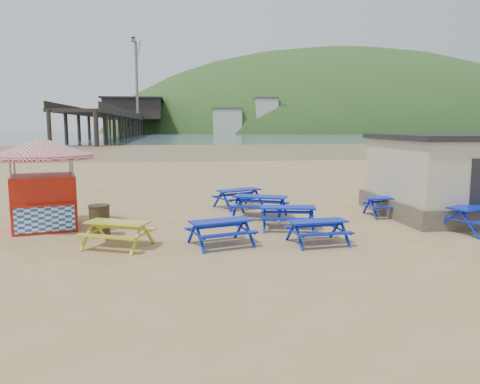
{
  "coord_description": "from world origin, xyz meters",
  "views": [
    {
      "loc": [
        -1.18,
        -15.8,
        3.48
      ],
      "look_at": [
        1.19,
        1.5,
        1.0
      ],
      "focal_mm": 35.0,
      "sensor_mm": 36.0,
      "label": 1
    }
  ],
  "objects": [
    {
      "name": "amenity_block",
      "position": [
        10.5,
        1.0,
        1.57
      ],
      "size": [
        7.4,
        5.4,
        3.15
      ],
      "color": "#665B4C",
      "rests_on": "ground"
    },
    {
      "name": "litter_bin",
      "position": [
        -3.62,
        -0.81,
        0.51
      ],
      "size": [
        0.69,
        0.69,
        1.01
      ],
      "color": "#3B2F18",
      "rests_on": "ground"
    },
    {
      "name": "picnic_table_yellow",
      "position": [
        -2.89,
        -2.29,
        0.38
      ],
      "size": [
        2.23,
        2.05,
        0.75
      ],
      "rotation": [
        0.0,
        0.0,
        -0.41
      ],
      "color": "#92AF21",
      "rests_on": "ground"
    },
    {
      "name": "headland_town",
      "position": [
        90.0,
        229.68,
        -9.91
      ],
      "size": [
        264.0,
        144.0,
        108.0
      ],
      "color": "#2D4C1E",
      "rests_on": "ground"
    },
    {
      "name": "pier",
      "position": [
        -17.99,
        178.23,
        5.46
      ],
      "size": [
        24.0,
        220.0,
        39.29
      ],
      "color": "black",
      "rests_on": "ground"
    },
    {
      "name": "picnic_table_blue_c",
      "position": [
        6.99,
        1.1,
        0.37
      ],
      "size": [
        1.83,
        1.49,
        0.75
      ],
      "rotation": [
        0.0,
        0.0,
        -0.03
      ],
      "color": "#080A96",
      "rests_on": "ground"
    },
    {
      "name": "picnic_table_blue_f",
      "position": [
        8.61,
        -1.82,
        0.43
      ],
      "size": [
        2.51,
        2.29,
        0.86
      ],
      "rotation": [
        0.0,
        0.0,
        0.38
      ],
      "color": "#080A96",
      "rests_on": "ground"
    },
    {
      "name": "picnic_table_blue_a",
      "position": [
        1.45,
        3.77,
        0.4
      ],
      "size": [
        2.34,
        2.16,
        0.79
      ],
      "rotation": [
        0.0,
        0.0,
        0.42
      ],
      "color": "#080A96",
      "rests_on": "ground"
    },
    {
      "name": "picnic_table_blue_e",
      "position": [
        2.94,
        -2.68,
        0.35
      ],
      "size": [
        1.84,
        1.55,
        0.71
      ],
      "rotation": [
        0.0,
        0.0,
        0.12
      ],
      "color": "#080A96",
      "rests_on": "ground"
    },
    {
      "name": "picnic_table_blue_b",
      "position": [
        1.96,
        1.48,
        0.42
      ],
      "size": [
        2.48,
        2.28,
        0.84
      ],
      "rotation": [
        0.0,
        0.0,
        -0.41
      ],
      "color": "#080A96",
      "rests_on": "ground"
    },
    {
      "name": "ice_cream_kiosk",
      "position": [
        -5.65,
        0.63,
        1.95
      ],
      "size": [
        4.21,
        4.21,
        3.1
      ],
      "rotation": [
        0.0,
        0.0,
        0.25
      ],
      "color": "#AA180C",
      "rests_on": "ground"
    },
    {
      "name": "picnic_table_blue_d",
      "position": [
        2.54,
        -0.58,
        0.39
      ],
      "size": [
        2.08,
        1.79,
        0.77
      ],
      "rotation": [
        0.0,
        0.0,
        -0.18
      ],
      "color": "#080A96",
      "rests_on": "ground"
    },
    {
      "name": "wet_sand",
      "position": [
        0.0,
        55.0,
        0.0
      ],
      "size": [
        400.0,
        400.0,
        0.0
      ],
      "primitive_type": "plane",
      "color": "olive",
      "rests_on": "ground"
    },
    {
      "name": "picnic_table_blue_g",
      "position": [
        0.08,
        -2.45,
        0.37
      ],
      "size": [
        2.12,
        1.89,
        0.74
      ],
      "rotation": [
        0.0,
        0.0,
        0.3
      ],
      "color": "#080A96",
      "rests_on": "ground"
    },
    {
      "name": "sea",
      "position": [
        0.0,
        170.0,
        0.01
      ],
      "size": [
        400.0,
        400.0,
        0.0
      ],
      "primitive_type": "plane",
      "color": "#4C5F6C",
      "rests_on": "ground"
    },
    {
      "name": "ground",
      "position": [
        0.0,
        0.0,
        0.0
      ],
      "size": [
        400.0,
        400.0,
        0.0
      ],
      "primitive_type": "plane",
      "color": "tan",
      "rests_on": "ground"
    }
  ]
}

